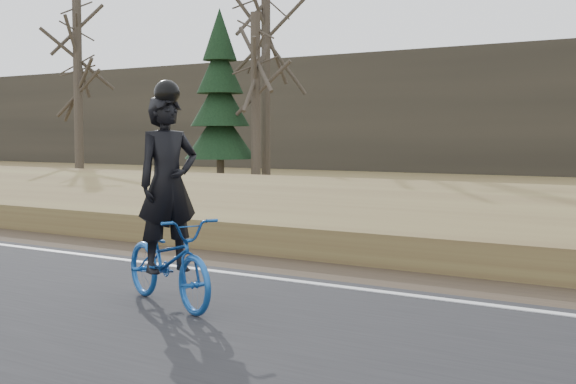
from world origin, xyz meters
The scene contains 10 objects.
shoulder centered at (0.00, 1.20, 0.02)m, with size 120.00×1.60×0.04m, color #473A2B.
embankment centered at (0.00, 4.20, 0.22)m, with size 120.00×5.00×0.44m, color olive.
ballast centered at (0.00, 8.00, 0.23)m, with size 120.00×3.00×0.45m, color slate.
railroad centered at (0.00, 8.00, 0.53)m, with size 120.00×2.40×0.29m.
treeline_backdrop centered at (0.00, 30.00, 3.00)m, with size 120.00×4.00×6.00m, color #383328.
cyclist centered at (5.75, -1.65, 0.80)m, with size 1.86×1.19×2.29m.
bare_tree_far_left centered at (-13.83, 14.11, 3.60)m, with size 0.36×0.36×7.20m, color #494236.
bare_tree_left centered at (-6.84, 17.27, 4.56)m, with size 0.36×0.36×9.11m, color #494236.
bare_tree_near_left centered at (-5.68, 15.06, 3.06)m, with size 0.36×0.36×6.12m, color #494236.
conifer centered at (-7.23, 14.99, 3.03)m, with size 2.60×2.60×6.40m.
Camera 1 is at (11.35, -7.63, 1.79)m, focal length 50.00 mm.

